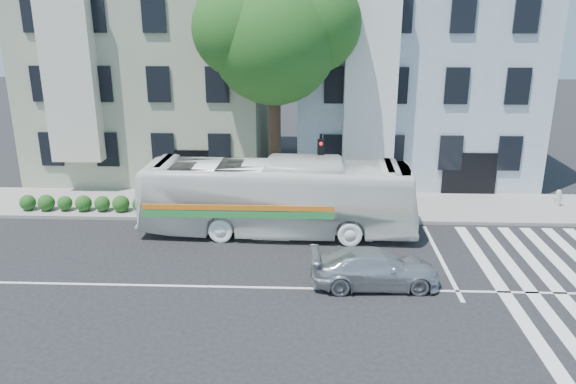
# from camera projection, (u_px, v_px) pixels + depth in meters

# --- Properties ---
(ground) EXTENTS (120.00, 120.00, 0.00)m
(ground) POSITION_uv_depth(u_px,v_px,m) (259.00, 288.00, 18.57)
(ground) COLOR black
(ground) RESTS_ON ground
(sidewalk_far) EXTENTS (80.00, 4.00, 0.15)m
(sidewalk_far) POSITION_uv_depth(u_px,v_px,m) (275.00, 205.00, 26.15)
(sidewalk_far) COLOR gray
(sidewalk_far) RESTS_ON ground
(building_left) EXTENTS (12.00, 10.00, 11.00)m
(building_left) POSITION_uv_depth(u_px,v_px,m) (157.00, 71.00, 31.39)
(building_left) COLOR #A1A68B
(building_left) RESTS_ON ground
(building_right) EXTENTS (12.00, 10.00, 11.00)m
(building_right) POSITION_uv_depth(u_px,v_px,m) (409.00, 72.00, 30.85)
(building_right) COLOR #A3B2C2
(building_right) RESTS_ON ground
(street_tree) EXTENTS (7.30, 5.90, 11.10)m
(street_tree) POSITION_uv_depth(u_px,v_px,m) (276.00, 32.00, 24.45)
(street_tree) COLOR #2D2116
(street_tree) RESTS_ON ground
(bus) EXTENTS (2.97, 11.18, 3.09)m
(bus) POSITION_uv_depth(u_px,v_px,m) (277.00, 197.00, 22.70)
(bus) COLOR white
(bus) RESTS_ON ground
(sedan) EXTENTS (1.94, 4.34, 1.23)m
(sedan) POSITION_uv_depth(u_px,v_px,m) (375.00, 268.00, 18.56)
(sedan) COLOR silver
(sedan) RESTS_ON ground
(hedge) EXTENTS (8.28, 3.67, 0.70)m
(hedge) POSITION_uv_depth(u_px,v_px,m) (121.00, 204.00, 25.07)
(hedge) COLOR #27571C
(hedge) RESTS_ON sidewalk_far
(traffic_signal) EXTENTS (0.41, 0.52, 3.91)m
(traffic_signal) POSITION_uv_depth(u_px,v_px,m) (320.00, 167.00, 23.36)
(traffic_signal) COLOR black
(traffic_signal) RESTS_ON ground
(fire_hydrant) EXTENTS (0.44, 0.25, 0.78)m
(fire_hydrant) POSITION_uv_depth(u_px,v_px,m) (558.00, 198.00, 25.72)
(fire_hydrant) COLOR beige
(fire_hydrant) RESTS_ON sidewalk_far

